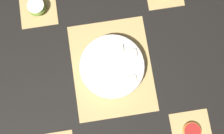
% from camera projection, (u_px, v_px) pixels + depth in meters
% --- Properties ---
extents(ground_plane, '(6.00, 6.00, 0.00)m').
position_uv_depth(ground_plane, '(112.00, 68.00, 1.14)').
color(ground_plane, black).
extents(bamboo_mat_center, '(0.43, 0.34, 0.01)m').
position_uv_depth(bamboo_mat_center, '(112.00, 68.00, 1.14)').
color(bamboo_mat_center, tan).
rests_on(bamboo_mat_center, ground_plane).
extents(coaster_mat_near_left, '(0.16, 0.16, 0.01)m').
position_uv_depth(coaster_mat_near_left, '(38.00, 9.00, 1.18)').
color(coaster_mat_near_left, tan).
rests_on(coaster_mat_near_left, ground_plane).
extents(coaster_mat_far_right, '(0.16, 0.16, 0.01)m').
position_uv_depth(coaster_mat_far_right, '(192.00, 131.00, 1.09)').
color(coaster_mat_far_right, tan).
rests_on(coaster_mat_far_right, ground_plane).
extents(fruit_salad_bowl, '(0.27, 0.27, 0.06)m').
position_uv_depth(fruit_salad_bowl, '(112.00, 67.00, 1.10)').
color(fruit_salad_bowl, silver).
rests_on(fruit_salad_bowl, bamboo_mat_center).
extents(apple_half, '(0.08, 0.08, 0.04)m').
position_uv_depth(apple_half, '(37.00, 7.00, 1.15)').
color(apple_half, '#7FAD38').
rests_on(apple_half, coaster_mat_near_left).
extents(grapefruit_slice, '(0.08, 0.08, 0.01)m').
position_uv_depth(grapefruit_slice, '(192.00, 131.00, 1.08)').
color(grapefruit_slice, '#B2231E').
rests_on(grapefruit_slice, coaster_mat_far_right).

